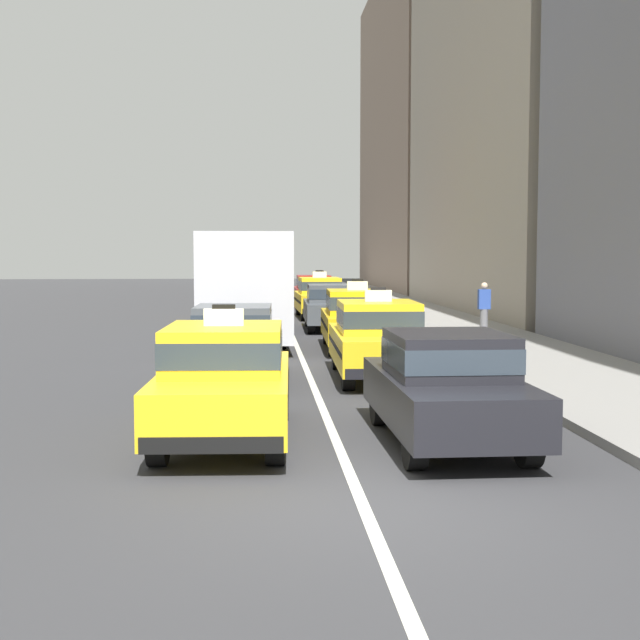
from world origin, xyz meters
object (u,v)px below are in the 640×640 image
Objects in this scene: sedan_right_sixth at (314,291)px; sedan_right_nearest at (447,384)px; taxi_left_fourth at (245,295)px; taxi_right_second at (377,338)px; taxi_left_nearest at (225,380)px; sedan_left_second at (234,340)px; sedan_right_fourth at (331,306)px; taxi_right_third at (357,318)px; taxi_right_fifth at (319,296)px; bus_left_third at (245,280)px; pedestrian_mid_block at (484,308)px.

sedan_right_nearest is at bearing -90.09° from sedan_right_sixth.
taxi_left_fourth is 18.91m from taxi_right_second.
taxi_left_nearest reaches higher than sedan_right_sixth.
taxi_right_second reaches higher than sedan_left_second.
taxi_right_third is at bearing -88.13° from sedan_right_fourth.
taxi_right_fifth is at bearing 90.02° from taxi_right_second.
taxi_right_second is (3.08, -18.66, 0.00)m from taxi_left_fourth.
taxi_right_second reaches higher than sedan_right_nearest.
taxi_right_third is (3.23, 5.47, 0.03)m from sedan_left_second.
sedan_left_second is 1.00× the size of sedan_right_fourth.
taxi_right_second is (-0.11, 6.32, 0.03)m from sedan_right_nearest.
sedan_left_second is at bearing -89.87° from taxi_left_fourth.
taxi_left_nearest is at bearing -89.66° from sedan_left_second.
sedan_right_sixth is (3.19, 23.51, 0.00)m from sedan_left_second.
bus_left_third is at bearing 100.95° from sedan_right_nearest.
sedan_right_nearest is 14.97m from pedestrian_mid_block.
taxi_left_fourth is 25.18m from sedan_right_nearest.
bus_left_third is (0.12, 9.22, 0.97)m from sedan_left_second.
taxi_right_third is at bearing 88.00° from taxi_right_second.
pedestrian_mid_block is at bearing 46.92° from sedan_left_second.
sedan_right_sixth is 16.13m from pedestrian_mid_block.
taxi_right_second is 2.84× the size of pedestrian_mid_block.
sedan_left_second is 12.12m from sedan_right_fourth.
taxi_left_nearest and taxi_right_second have the same top height.
sedan_right_nearest is (3.02, -15.61, -0.97)m from bus_left_third.
taxi_right_second reaches higher than pedestrian_mid_block.
taxi_right_third is 1.07× the size of sedan_right_sixth.
bus_left_third is 2.61× the size of sedan_right_sixth.
taxi_right_second is at bearing -89.98° from taxi_right_fifth.
bus_left_third is at bearing 129.59° from taxi_right_third.
bus_left_third is 2.44× the size of taxi_right_second.
sedan_right_nearest is 2.67× the size of pedestrian_mid_block.
taxi_right_second is at bearing 90.99° from sedan_right_nearest.
taxi_right_third is at bearing -89.87° from sedan_right_sixth.
taxi_left_nearest is 29.59m from sedan_right_sixth.
taxi_right_third reaches higher than pedestrian_mid_block.
taxi_left_nearest is 1.00× the size of taxi_right_second.
bus_left_third reaches higher than sedan_right_fourth.
taxi_right_second is at bearing -92.00° from taxi_right_third.
taxi_right_fifth reaches higher than sedan_right_sixth.
taxi_left_nearest is 5.91m from sedan_left_second.
bus_left_third reaches higher than taxi_right_third.
taxi_left_nearest is at bearing -105.67° from taxi_right_third.
taxi_left_nearest is at bearing -89.82° from taxi_left_fourth.
bus_left_third reaches higher than pedestrian_mid_block.
sedan_right_fourth is (3.07, -6.86, -0.03)m from taxi_left_fourth.
taxi_right_fifth is at bearing 90.28° from sedan_right_nearest.
pedestrian_mid_block is (4.41, -9.38, 0.09)m from taxi_right_fifth.
sedan_right_sixth is at bearing 89.91° from sedan_right_nearest.
taxi_right_second is 11.80m from sedan_right_fourth.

